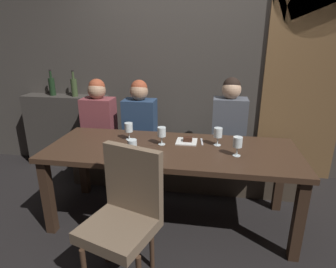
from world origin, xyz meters
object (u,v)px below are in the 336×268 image
(wine_glass_end_left, at_px, (238,143))
(wine_glass_end_right, at_px, (218,133))
(banquette_bench, at_px, (180,166))
(wine_glass_near_left, at_px, (129,128))
(dessert_plate, at_px, (187,141))
(diner_far_end, at_px, (229,118))
(diner_redhead, at_px, (99,115))
(wine_bottle_pale_label, at_px, (74,87))
(fork_on_table, at_px, (202,142))
(wine_bottle_dark_red, at_px, (52,86))
(diner_bearded, at_px, (140,116))
(dining_table, at_px, (171,157))
(chair_near_side, at_px, (125,210))
(wine_glass_center_back, at_px, (132,146))
(wine_glass_far_left, at_px, (162,132))

(wine_glass_end_left, relative_size, wine_glass_end_right, 1.00)
(banquette_bench, xyz_separation_m, wine_glass_near_left, (-0.43, -0.55, 0.62))
(wine_glass_end_right, relative_size, dessert_plate, 0.86)
(banquette_bench, distance_m, diner_far_end, 0.80)
(diner_redhead, relative_size, wine_bottle_pale_label, 2.39)
(banquette_bench, distance_m, fork_on_table, 0.77)
(wine_bottle_dark_red, bearing_deg, diner_bearded, -15.02)
(dining_table, bearing_deg, wine_glass_near_left, 161.14)
(chair_near_side, xyz_separation_m, wine_glass_center_back, (-0.06, 0.43, 0.29))
(diner_bearded, distance_m, dessert_plate, 0.80)
(dining_table, distance_m, chair_near_side, 0.76)
(wine_glass_end_right, bearing_deg, diner_redhead, 157.76)
(wine_glass_center_back, height_order, fork_on_table, wine_glass_center_back)
(diner_far_end, distance_m, wine_bottle_pale_label, 1.96)
(dining_table, distance_m, wine_bottle_dark_red, 2.04)
(wine_bottle_pale_label, height_order, dessert_plate, wine_bottle_pale_label)
(wine_glass_far_left, bearing_deg, wine_bottle_pale_label, 143.70)
(dining_table, xyz_separation_m, diner_bearded, (-0.47, 0.70, 0.16))
(diner_redhead, height_order, wine_glass_end_right, diner_redhead)
(diner_redhead, height_order, diner_far_end, diner_far_end)
(banquette_bench, relative_size, diner_redhead, 3.22)
(wine_glass_end_right, bearing_deg, wine_glass_center_back, -147.89)
(wine_glass_near_left, xyz_separation_m, wine_glass_end_right, (0.83, -0.02, 0.00))
(wine_bottle_pale_label, bearing_deg, wine_glass_far_left, -36.30)
(diner_far_end, distance_m, fork_on_table, 0.59)
(dessert_plate, bearing_deg, wine_glass_far_left, -156.05)
(wine_glass_near_left, relative_size, dessert_plate, 0.86)
(dining_table, xyz_separation_m, diner_redhead, (-0.95, 0.68, 0.17))
(diner_redhead, relative_size, wine_glass_center_back, 4.74)
(dining_table, bearing_deg, dessert_plate, 53.51)
(diner_redhead, xyz_separation_m, wine_glass_center_back, (0.68, -0.97, 0.04))
(chair_near_side, height_order, wine_glass_near_left, chair_near_side)
(wine_glass_end_right, bearing_deg, wine_bottle_pale_label, 153.63)
(wine_bottle_dark_red, height_order, wine_glass_end_left, wine_bottle_dark_red)
(diner_far_end, height_order, wine_glass_end_right, diner_far_end)
(wine_glass_far_left, bearing_deg, wine_glass_center_back, -115.36)
(wine_bottle_dark_red, xyz_separation_m, wine_glass_near_left, (1.28, -0.89, -0.22))
(wine_glass_near_left, bearing_deg, wine_glass_far_left, -13.49)
(diner_far_end, distance_m, wine_glass_far_left, 0.90)
(wine_bottle_pale_label, relative_size, dessert_plate, 1.72)
(fork_on_table, bearing_deg, diner_redhead, 151.00)
(banquette_bench, relative_size, wine_bottle_pale_label, 7.67)
(wine_glass_far_left, bearing_deg, diner_bearded, 120.36)
(wine_glass_near_left, bearing_deg, diner_bearded, 94.12)
(diner_bearded, xyz_separation_m, wine_glass_end_left, (1.03, -0.79, 0.04))
(wine_glass_center_back, bearing_deg, diner_redhead, 125.13)
(banquette_bench, relative_size, dessert_plate, 13.16)
(diner_bearded, xyz_separation_m, wine_glass_far_left, (0.37, -0.63, 0.04))
(wine_bottle_dark_red, relative_size, wine_glass_end_right, 1.99)
(dessert_plate, bearing_deg, diner_bearded, 137.92)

